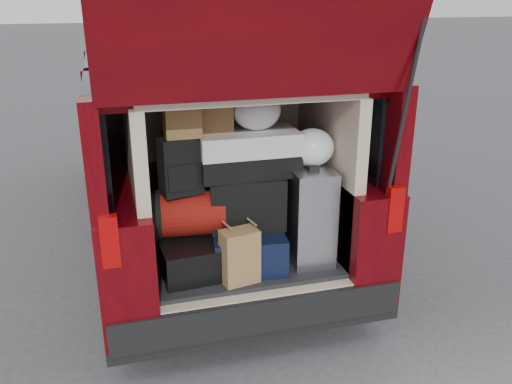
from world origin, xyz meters
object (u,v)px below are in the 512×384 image
at_px(black_hardshell, 189,253).
at_px(red_duffel, 187,212).
at_px(navy_hardshell, 247,244).
at_px(black_soft_case, 247,201).
at_px(backpack, 181,166).
at_px(kraft_bag, 240,256).
at_px(silver_roller, 308,213).
at_px(twotone_duffel, 248,153).

distance_m(black_hardshell, red_duffel, 0.27).
xyz_separation_m(navy_hardshell, red_duffel, (-0.39, 0.06, 0.25)).
height_order(black_hardshell, black_soft_case, black_soft_case).
height_order(black_hardshell, red_duffel, red_duffel).
xyz_separation_m(navy_hardshell, backpack, (-0.42, 0.01, 0.59)).
xyz_separation_m(kraft_bag, backpack, (-0.31, 0.27, 0.54)).
bearing_deg(kraft_bag, backpack, 127.11).
height_order(black_hardshell, kraft_bag, kraft_bag).
relative_size(red_duffel, black_soft_case, 0.97).
relative_size(silver_roller, kraft_bag, 1.85).
bearing_deg(silver_roller, black_soft_case, 171.43).
relative_size(navy_hardshell, twotone_duffel, 0.89).
relative_size(black_hardshell, kraft_bag, 1.58).
relative_size(red_duffel, backpack, 1.31).
distance_m(backpack, twotone_duffel, 0.45).
relative_size(silver_roller, black_soft_case, 1.33).
relative_size(navy_hardshell, red_duffel, 1.20).
height_order(navy_hardshell, backpack, backpack).
bearing_deg(red_duffel, kraft_bag, -43.78).
xyz_separation_m(navy_hardshell, twotone_duffel, (0.03, 0.06, 0.63)).
relative_size(black_hardshell, silver_roller, 0.85).
distance_m(red_duffel, twotone_duffel, 0.56).
bearing_deg(black_soft_case, silver_roller, -4.16).
bearing_deg(kraft_bag, red_duffel, 119.40).
xyz_separation_m(silver_roller, kraft_bag, (-0.53, -0.21, -0.15)).
xyz_separation_m(navy_hardshell, black_soft_case, (0.01, 0.03, 0.30)).
distance_m(navy_hardshell, backpack, 0.73).
bearing_deg(backpack, silver_roller, -15.94).
xyz_separation_m(red_duffel, twotone_duffel, (0.41, -0.00, 0.37)).
bearing_deg(black_hardshell, red_duffel, 81.92).
distance_m(silver_roller, backpack, 0.93).
bearing_deg(silver_roller, black_hardshell, 178.86).
height_order(kraft_bag, red_duffel, red_duffel).
relative_size(navy_hardshell, black_soft_case, 1.17).
distance_m(silver_roller, black_soft_case, 0.43).
height_order(black_hardshell, silver_roller, silver_roller).
height_order(silver_roller, kraft_bag, silver_roller).
bearing_deg(silver_roller, navy_hardshell, 175.51).
bearing_deg(silver_roller, twotone_duffel, 167.24).
distance_m(silver_roller, twotone_duffel, 0.59).
xyz_separation_m(kraft_bag, twotone_duffel, (0.14, 0.32, 0.57)).
relative_size(black_soft_case, twotone_duffel, 0.76).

